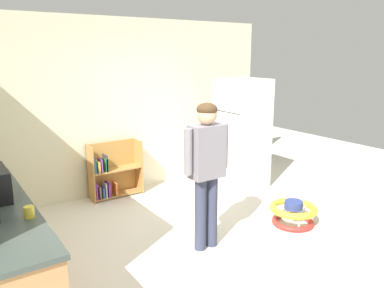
{
  "coord_description": "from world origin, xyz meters",
  "views": [
    {
      "loc": [
        -2.5,
        -3.19,
        2.17
      ],
      "look_at": [
        -0.01,
        0.45,
        1.12
      ],
      "focal_mm": 35.84,
      "sensor_mm": 36.0,
      "label": 1
    }
  ],
  "objects_px": {
    "refrigerator": "(242,134)",
    "bookshelf": "(111,173)",
    "standing_person": "(207,162)",
    "baby_walker": "(293,213)",
    "green_cup": "(0,178)",
    "yellow_cup": "(29,212)"
  },
  "relations": [
    {
      "from": "baby_walker",
      "to": "yellow_cup",
      "type": "distance_m",
      "value": 3.25
    },
    {
      "from": "standing_person",
      "to": "yellow_cup",
      "type": "xyz_separation_m",
      "value": [
        -1.87,
        -0.17,
        -0.06
      ]
    },
    {
      "from": "bookshelf",
      "to": "baby_walker",
      "type": "xyz_separation_m",
      "value": [
        1.53,
        -2.27,
        -0.21
      ]
    },
    {
      "from": "yellow_cup",
      "to": "baby_walker",
      "type": "bearing_deg",
      "value": 0.2
    },
    {
      "from": "standing_person",
      "to": "green_cup",
      "type": "bearing_deg",
      "value": 154.76
    },
    {
      "from": "refrigerator",
      "to": "green_cup",
      "type": "xyz_separation_m",
      "value": [
        -3.64,
        -0.45,
        0.06
      ]
    },
    {
      "from": "refrigerator",
      "to": "baby_walker",
      "type": "relative_size",
      "value": 2.95
    },
    {
      "from": "standing_person",
      "to": "bookshelf",
      "type": "bearing_deg",
      "value": 96.68
    },
    {
      "from": "green_cup",
      "to": "standing_person",
      "type": "bearing_deg",
      "value": -25.24
    },
    {
      "from": "standing_person",
      "to": "yellow_cup",
      "type": "bearing_deg",
      "value": -174.86
    },
    {
      "from": "bookshelf",
      "to": "green_cup",
      "type": "relative_size",
      "value": 8.95
    },
    {
      "from": "standing_person",
      "to": "green_cup",
      "type": "xyz_separation_m",
      "value": [
        -1.92,
        0.91,
        -0.06
      ]
    },
    {
      "from": "bookshelf",
      "to": "green_cup",
      "type": "bearing_deg",
      "value": -144.09
    },
    {
      "from": "bookshelf",
      "to": "standing_person",
      "type": "relative_size",
      "value": 0.51
    },
    {
      "from": "refrigerator",
      "to": "bookshelf",
      "type": "xyz_separation_m",
      "value": [
        -1.97,
        0.76,
        -0.52
      ]
    },
    {
      "from": "baby_walker",
      "to": "standing_person",
      "type": "bearing_deg",
      "value": 173.03
    },
    {
      "from": "standing_person",
      "to": "yellow_cup",
      "type": "distance_m",
      "value": 1.88
    },
    {
      "from": "bookshelf",
      "to": "green_cup",
      "type": "xyz_separation_m",
      "value": [
        -1.67,
        -1.21,
        0.58
      ]
    },
    {
      "from": "bookshelf",
      "to": "baby_walker",
      "type": "height_order",
      "value": "bookshelf"
    },
    {
      "from": "standing_person",
      "to": "green_cup",
      "type": "height_order",
      "value": "standing_person"
    },
    {
      "from": "refrigerator",
      "to": "standing_person",
      "type": "relative_size",
      "value": 1.07
    },
    {
      "from": "standing_person",
      "to": "baby_walker",
      "type": "relative_size",
      "value": 2.75
    }
  ]
}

